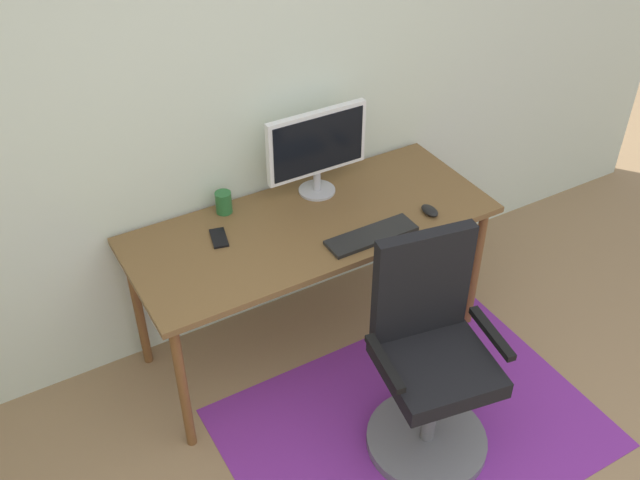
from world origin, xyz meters
TOP-DOWN VIEW (x-y plane):
  - wall_back at (0.00, 2.20)m, footprint 6.00×0.10m
  - area_rug at (0.45, 1.05)m, footprint 1.66×1.19m
  - desk at (0.34, 1.78)m, footprint 1.71×0.70m
  - monitor at (0.48, 1.99)m, footprint 0.51×0.18m
  - keyboard at (0.51, 1.54)m, footprint 0.43×0.13m
  - computer_mouse at (0.85, 1.56)m, footprint 0.06×0.10m
  - coffee_cup at (0.02, 2.06)m, footprint 0.08×0.08m
  - cell_phone at (-0.09, 1.88)m, footprint 0.10×0.15m
  - office_chair at (0.46, 1.00)m, footprint 0.57×0.54m

SIDE VIEW (x-z plane):
  - area_rug at x=0.45m, z-range 0.00..0.01m
  - office_chair at x=0.46m, z-range -0.10..0.96m
  - desk at x=0.34m, z-range 0.31..1.08m
  - cell_phone at x=-0.09m, z-range 0.76..0.77m
  - keyboard at x=0.51m, z-range 0.76..0.78m
  - computer_mouse at x=0.85m, z-range 0.76..0.80m
  - coffee_cup at x=0.02m, z-range 0.76..0.87m
  - monitor at x=0.48m, z-range 0.80..1.23m
  - wall_back at x=0.00m, z-range 0.00..2.60m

